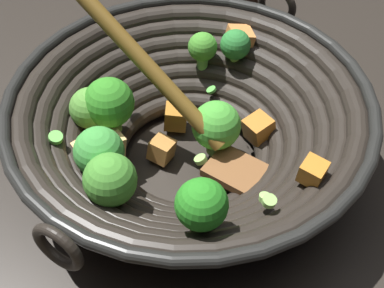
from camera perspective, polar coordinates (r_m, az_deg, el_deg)
ground_plane at (r=0.68m, az=-0.21°, el=-2.14°), size 4.00×4.00×0.00m
wok at (r=0.63m, az=-0.44°, el=2.00°), size 0.44×0.41×0.19m
garlic_bulb at (r=0.84m, az=-9.79°, el=10.36°), size 0.04×0.04×0.04m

